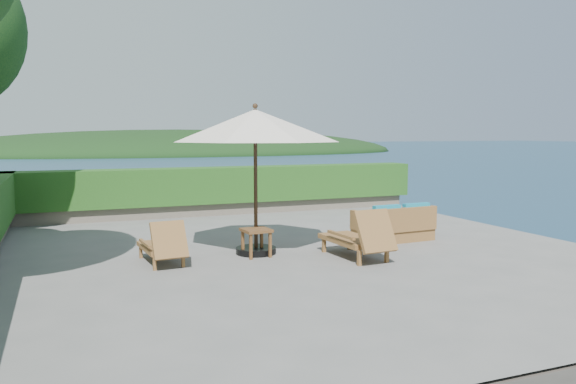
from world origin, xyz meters
name	(u,v)px	position (x,y,z in m)	size (l,w,h in m)	color
ground	(289,252)	(0.00, 0.00, 0.00)	(12.00, 12.00, 0.00)	slate
foundation	(289,329)	(0.00, 0.00, -1.55)	(12.00, 12.00, 3.00)	#544B42
offshore_island	(178,153)	(25.00, 140.00, -3.00)	(126.00, 57.60, 12.60)	black
planter_wall_far	(216,208)	(0.00, 5.60, 0.18)	(12.00, 0.60, 0.36)	slate
hedge_far	(215,185)	(0.00, 5.60, 0.85)	(12.40, 0.90, 1.00)	#184112
patio_umbrella	(255,127)	(-0.63, 0.15, 2.44)	(3.64, 3.64, 2.88)	black
lounge_left	(163,245)	(-2.45, -0.07, 0.35)	(0.72, 1.47, 0.82)	brown
lounge_right	(359,237)	(0.98, -1.00, 0.41)	(0.83, 1.73, 0.97)	brown
side_table	(256,234)	(-0.71, -0.11, 0.44)	(0.54, 0.54, 0.53)	brown
wicker_loveseat	(394,226)	(2.58, 0.27, 0.32)	(1.74, 0.97, 0.82)	brown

